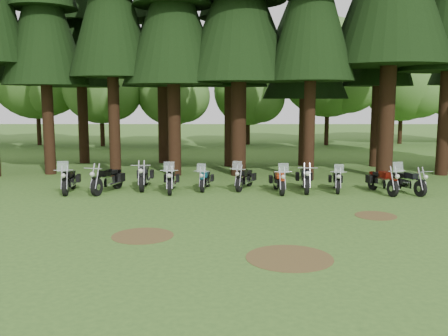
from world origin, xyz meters
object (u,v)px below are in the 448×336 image
at_px(motorcycle_1, 108,180).
at_px(motorcycle_6, 279,182).
at_px(motorcycle_0, 69,181).
at_px(motorcycle_3, 171,181).
at_px(motorcycle_5, 244,179).
at_px(motorcycle_7, 305,179).
at_px(motorcycle_2, 144,177).
at_px(motorcycle_10, 408,182).
at_px(motorcycle_4, 205,180).
at_px(motorcycle_9, 383,182).
at_px(motorcycle_8, 337,181).

xyz_separation_m(motorcycle_1, motorcycle_6, (7.25, -0.06, -0.04)).
distance_m(motorcycle_0, motorcycle_3, 4.29).
distance_m(motorcycle_5, motorcycle_7, 2.62).
bearing_deg(motorcycle_3, motorcycle_2, 144.53).
relative_size(motorcycle_0, motorcycle_10, 1.10).
xyz_separation_m(motorcycle_0, motorcycle_1, (1.61, 0.05, 0.01)).
bearing_deg(motorcycle_4, motorcycle_6, -5.13).
xyz_separation_m(motorcycle_0, motorcycle_3, (4.29, 0.11, -0.01)).
relative_size(motorcycle_1, motorcycle_10, 1.11).
xyz_separation_m(motorcycle_2, motorcycle_3, (1.27, -0.82, -0.03)).
height_order(motorcycle_7, motorcycle_10, motorcycle_7).
relative_size(motorcycle_2, motorcycle_4, 1.23).
bearing_deg(motorcycle_9, motorcycle_10, -13.39).
xyz_separation_m(motorcycle_3, motorcycle_4, (1.43, 0.56, -0.06)).
bearing_deg(motorcycle_9, motorcycle_4, 161.21).
relative_size(motorcycle_1, motorcycle_7, 0.99).
bearing_deg(motorcycle_7, motorcycle_6, -158.04).
bearing_deg(motorcycle_1, motorcycle_4, 25.04).
bearing_deg(motorcycle_3, motorcycle_6, -4.22).
distance_m(motorcycle_1, motorcycle_7, 8.41).
bearing_deg(motorcycle_0, motorcycle_5, -0.42).
relative_size(motorcycle_1, motorcycle_2, 0.96).
xyz_separation_m(motorcycle_6, motorcycle_9, (4.33, -0.13, 0.02)).
height_order(motorcycle_7, motorcycle_8, motorcycle_8).
height_order(motorcycle_0, motorcycle_1, motorcycle_0).
xyz_separation_m(motorcycle_4, motorcycle_10, (8.52, -0.82, 0.03)).
bearing_deg(motorcycle_1, motorcycle_6, 16.07).
distance_m(motorcycle_4, motorcycle_5, 1.72).
xyz_separation_m(motorcycle_0, motorcycle_2, (3.01, 0.93, 0.02)).
bearing_deg(motorcycle_5, motorcycle_10, 11.97).
height_order(motorcycle_3, motorcycle_5, motorcycle_3).
bearing_deg(motorcycle_4, motorcycle_2, -178.57).
relative_size(motorcycle_1, motorcycle_6, 1.08).
xyz_separation_m(motorcycle_7, motorcycle_8, (1.34, -0.03, -0.07)).
distance_m(motorcycle_5, motorcycle_6, 1.63).
bearing_deg(motorcycle_0, motorcycle_1, -4.46).
xyz_separation_m(motorcycle_9, motorcycle_10, (1.05, -0.01, -0.03)).
height_order(motorcycle_4, motorcycle_6, motorcycle_6).
bearing_deg(motorcycle_3, motorcycle_9, -4.38).
relative_size(motorcycle_0, motorcycle_1, 0.98).
height_order(motorcycle_6, motorcycle_8, motorcycle_6).
height_order(motorcycle_0, motorcycle_8, motorcycle_0).
height_order(motorcycle_3, motorcycle_8, motorcycle_3).
xyz_separation_m(motorcycle_2, motorcycle_7, (7.01, -0.57, -0.01)).
distance_m(motorcycle_2, motorcycle_5, 4.42).
bearing_deg(motorcycle_2, motorcycle_5, -5.36).
bearing_deg(motorcycle_10, motorcycle_0, 161.66).
bearing_deg(motorcycle_8, motorcycle_2, -176.07).
distance_m(motorcycle_0, motorcycle_7, 10.03).
xyz_separation_m(motorcycle_2, motorcycle_4, (2.70, -0.26, -0.09)).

